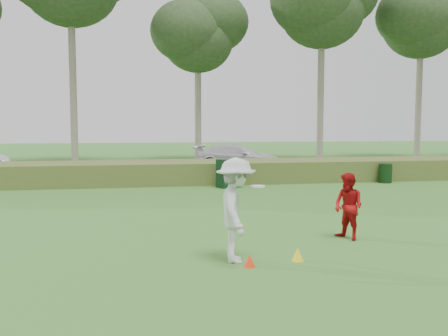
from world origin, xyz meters
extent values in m
plane|color=#2E6D24|center=(0.00, 0.00, 0.00)|extent=(120.00, 120.00, 0.00)
cube|color=#4A5B24|center=(0.00, 12.00, 0.45)|extent=(80.00, 3.00, 0.90)
cube|color=#2D2D2D|center=(0.00, 17.00, 0.03)|extent=(80.00, 6.00, 0.06)
cylinder|color=gray|center=(-6.00, 23.00, 7.75)|extent=(0.44, 0.44, 15.50)
cylinder|color=gray|center=(2.00, 24.50, 5.75)|extent=(0.44, 0.44, 11.50)
ellipsoid|color=#283F1F|center=(2.00, 24.50, 8.62)|extent=(6.24, 6.24, 5.28)
cylinder|color=gray|center=(10.00, 22.50, 7.00)|extent=(0.44, 0.44, 14.00)
ellipsoid|color=#283F1F|center=(10.00, 22.50, 10.50)|extent=(7.28, 7.28, 6.16)
cylinder|color=gray|center=(18.00, 23.80, 6.75)|extent=(0.44, 0.44, 13.50)
ellipsoid|color=#283F1F|center=(18.00, 23.80, 10.12)|extent=(7.02, 7.02, 5.94)
imported|color=silver|center=(-0.64, -0.67, 0.95)|extent=(0.86, 1.31, 1.90)
cylinder|color=white|center=(-0.24, -0.67, 1.37)|extent=(0.27, 0.27, 0.03)
imported|color=#A70E10|center=(2.11, 0.61, 0.72)|extent=(0.79, 0.87, 1.45)
cone|color=#FF320D|center=(-0.48, -1.05, 0.11)|extent=(0.20, 0.20, 0.22)
cone|color=yellow|center=(0.48, -0.83, 0.12)|extent=(0.22, 0.22, 0.25)
cube|color=black|center=(1.30, 9.89, 0.56)|extent=(1.05, 0.88, 1.12)
cylinder|color=black|center=(8.18, 10.21, 0.41)|extent=(0.60, 0.60, 0.82)
imported|color=silver|center=(3.13, 16.82, 0.74)|extent=(5.05, 3.61, 1.36)
camera|label=1|loc=(-2.48, -9.38, 2.49)|focal=40.00mm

